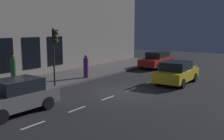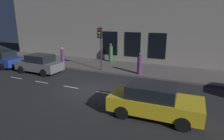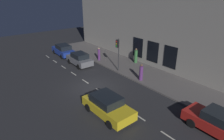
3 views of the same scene
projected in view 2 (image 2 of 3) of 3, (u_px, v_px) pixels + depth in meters
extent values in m
plane|color=#28282B|center=(91.00, 91.00, 12.73)|extent=(60.00, 60.00, 0.00)
cube|color=#5B5654|center=(125.00, 68.00, 18.22)|extent=(4.50, 32.00, 0.15)
cube|color=gray|center=(134.00, 20.00, 19.35)|extent=(0.60, 32.00, 8.70)
cube|color=black|center=(157.00, 46.00, 18.70)|extent=(0.04, 1.67, 2.46)
cube|color=black|center=(133.00, 44.00, 19.68)|extent=(0.04, 1.67, 2.46)
cube|color=black|center=(110.00, 43.00, 20.65)|extent=(0.04, 1.67, 2.46)
cube|color=beige|center=(193.00, 108.00, 10.29)|extent=(0.12, 1.20, 0.01)
cube|color=beige|center=(145.00, 100.00, 11.31)|extent=(0.12, 1.20, 0.01)
cube|color=beige|center=(105.00, 93.00, 12.33)|extent=(0.12, 1.20, 0.01)
cube|color=beige|center=(71.00, 87.00, 13.35)|extent=(0.12, 1.20, 0.01)
cube|color=beige|center=(42.00, 82.00, 14.37)|extent=(0.12, 1.20, 0.01)
cube|color=beige|center=(16.00, 78.00, 15.39)|extent=(0.12, 1.20, 0.01)
cylinder|color=#2D2D30|center=(101.00, 49.00, 16.67)|extent=(0.11, 0.11, 3.75)
cube|color=black|center=(100.00, 33.00, 16.15)|extent=(0.26, 0.32, 0.84)
sphere|color=red|center=(99.00, 30.00, 15.96)|extent=(0.15, 0.15, 0.15)
sphere|color=gold|center=(99.00, 33.00, 16.03)|extent=(0.15, 0.15, 0.15)
sphere|color=green|center=(99.00, 36.00, 16.09)|extent=(0.15, 0.15, 0.15)
cube|color=gold|center=(155.00, 104.00, 9.33)|extent=(1.98, 4.36, 0.70)
cube|color=black|center=(152.00, 90.00, 9.23)|extent=(1.71, 2.28, 0.60)
cylinder|color=black|center=(185.00, 107.00, 9.70)|extent=(0.23, 0.64, 0.64)
cylinder|color=black|center=(183.00, 124.00, 8.13)|extent=(0.23, 0.64, 0.64)
cylinder|color=black|center=(133.00, 98.00, 10.71)|extent=(0.23, 0.64, 0.64)
cylinder|color=black|center=(122.00, 112.00, 9.13)|extent=(0.23, 0.64, 0.64)
cube|color=slate|center=(39.00, 65.00, 16.74)|extent=(1.79, 4.03, 0.70)
cube|color=black|center=(40.00, 58.00, 16.50)|extent=(1.55, 2.10, 0.60)
cylinder|color=black|center=(22.00, 70.00, 16.62)|extent=(0.23, 0.64, 0.64)
cylinder|color=black|center=(36.00, 66.00, 18.03)|extent=(0.23, 0.64, 0.64)
cylinder|color=black|center=(44.00, 73.00, 15.61)|extent=(0.23, 0.64, 0.64)
cylinder|color=black|center=(57.00, 68.00, 17.02)|extent=(0.23, 0.64, 0.64)
cube|color=#1E389E|center=(1.00, 60.00, 18.77)|extent=(1.98, 4.53, 0.70)
cube|color=black|center=(1.00, 54.00, 18.52)|extent=(1.67, 2.38, 0.60)
cylinder|color=black|center=(1.00, 60.00, 20.17)|extent=(0.25, 0.65, 0.64)
cylinder|color=black|center=(3.00, 67.00, 17.53)|extent=(0.25, 0.65, 0.64)
cylinder|color=black|center=(19.00, 63.00, 18.98)|extent=(0.25, 0.65, 0.64)
cylinder|color=#5B2D70|center=(140.00, 65.00, 15.78)|extent=(0.44, 0.44, 1.51)
sphere|color=brown|center=(140.00, 54.00, 15.56)|extent=(0.23, 0.23, 0.23)
cube|color=brown|center=(140.00, 55.00, 15.45)|extent=(0.05, 0.07, 0.07)
cylinder|color=#336B38|center=(111.00, 54.00, 20.24)|extent=(0.44, 0.44, 1.64)
sphere|color=brown|center=(111.00, 45.00, 19.99)|extent=(0.25, 0.25, 0.25)
cube|color=brown|center=(110.00, 45.00, 20.03)|extent=(0.07, 0.05, 0.07)
cylinder|color=#5B2D70|center=(63.00, 57.00, 18.97)|extent=(0.43, 0.43, 1.46)
sphere|color=tan|center=(62.00, 49.00, 18.75)|extent=(0.22, 0.22, 0.22)
cube|color=tan|center=(63.00, 49.00, 18.67)|extent=(0.07, 0.06, 0.06)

